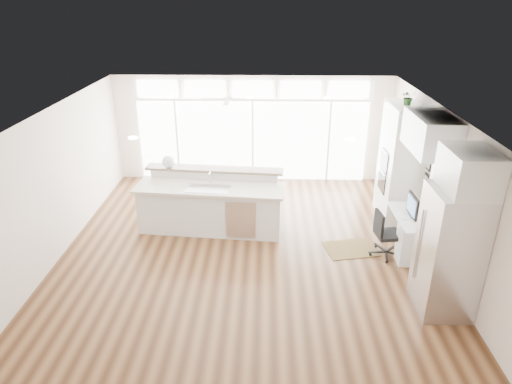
{
  "coord_description": "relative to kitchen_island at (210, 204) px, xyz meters",
  "views": [
    {
      "loc": [
        0.36,
        -7.31,
        4.58
      ],
      "look_at": [
        0.17,
        0.6,
        1.09
      ],
      "focal_mm": 32.0,
      "sensor_mm": 36.0,
      "label": 1
    }
  ],
  "objects": [
    {
      "name": "office_chair",
      "position": [
        3.41,
        -0.92,
        -0.15
      ],
      "size": [
        0.52,
        0.49,
        0.9
      ],
      "primitive_type": "cube",
      "rotation": [
        0.0,
        0.0,
        0.13
      ],
      "color": "black",
      "rests_on": "floor"
    },
    {
      "name": "kitchen_island",
      "position": [
        0.0,
        0.0,
        0.0
      ],
      "size": [
        3.11,
        1.41,
        1.2
      ],
      "primitive_type": "cube",
      "rotation": [
        0.0,
        0.0,
        -0.09
      ],
      "color": "white",
      "rests_on": "floor"
    },
    {
      "name": "monitor",
      "position": [
        3.83,
        -0.8,
        0.38
      ],
      "size": [
        0.1,
        0.53,
        0.44
      ],
      "primitive_type": "cube",
      "rotation": [
        0.0,
        0.0,
        0.03
      ],
      "color": "black",
      "rests_on": "desk_nook"
    },
    {
      "name": "desk_nook",
      "position": [
        3.91,
        -0.8,
        -0.22
      ],
      "size": [
        0.72,
        1.3,
        0.76
      ],
      "primitive_type": "cube",
      "color": "white",
      "rests_on": "floor"
    },
    {
      "name": "potted_plant",
      "position": [
        3.95,
        0.7,
        2.02
      ],
      "size": [
        0.33,
        0.36,
        0.24
      ],
      "primitive_type": "imported",
      "rotation": [
        0.0,
        0.0,
        0.17
      ],
      "color": "#2D5826",
      "rests_on": "oven_cabinet"
    },
    {
      "name": "refrigerator",
      "position": [
        3.89,
        -2.45,
        0.4
      ],
      "size": [
        0.76,
        0.9,
        2.0
      ],
      "primitive_type": "cube",
      "color": "silver",
      "rests_on": "floor"
    },
    {
      "name": "fishbowl",
      "position": [
        -0.91,
        0.49,
        0.73
      ],
      "size": [
        0.3,
        0.3,
        0.26
      ],
      "primitive_type": "sphere",
      "rotation": [
        0.0,
        0.0,
        -0.16
      ],
      "color": "white",
      "rests_on": "kitchen_island"
    },
    {
      "name": "glass_wall",
      "position": [
        0.78,
        2.84,
        0.45
      ],
      "size": [
        5.8,
        0.06,
        2.08
      ],
      "primitive_type": "cube",
      "color": "white",
      "rests_on": "wall_back"
    },
    {
      "name": "wall_front",
      "position": [
        0.78,
        -5.1,
        0.75
      ],
      "size": [
        7.0,
        0.04,
        2.7
      ],
      "primitive_type": "cube",
      "color": "silver",
      "rests_on": "floor"
    },
    {
      "name": "recessed_lights",
      "position": [
        0.78,
        -0.9,
        2.08
      ],
      "size": [
        3.4,
        3.0,
        0.02
      ],
      "primitive_type": "cube",
      "color": "white",
      "rests_on": "ceiling"
    },
    {
      "name": "wall_left",
      "position": [
        -2.72,
        -1.1,
        0.75
      ],
      "size": [
        0.04,
        8.0,
        2.7
      ],
      "primitive_type": "cube",
      "color": "silver",
      "rests_on": "floor"
    },
    {
      "name": "ceiling_fan",
      "position": [
        0.28,
        1.7,
        1.88
      ],
      "size": [
        1.16,
        1.16,
        0.32
      ],
      "primitive_type": "cube",
      "color": "white",
      "rests_on": "ceiling"
    },
    {
      "name": "ceiling",
      "position": [
        0.78,
        -1.1,
        2.1
      ],
      "size": [
        7.0,
        8.0,
        0.02
      ],
      "primitive_type": "cube",
      "color": "white",
      "rests_on": "wall_back"
    },
    {
      "name": "oven_cabinet",
      "position": [
        3.95,
        0.7,
        0.65
      ],
      "size": [
        0.64,
        1.2,
        2.5
      ],
      "primitive_type": "cube",
      "color": "white",
      "rests_on": "floor"
    },
    {
      "name": "transom_row",
      "position": [
        0.78,
        2.84,
        1.78
      ],
      "size": [
        5.9,
        0.06,
        0.4
      ],
      "primitive_type": "cube",
      "color": "white",
      "rests_on": "wall_back"
    },
    {
      "name": "wall_back",
      "position": [
        0.78,
        2.9,
        0.75
      ],
      "size": [
        7.0,
        0.04,
        2.7
      ],
      "primitive_type": "cube",
      "color": "silver",
      "rests_on": "floor"
    },
    {
      "name": "floor",
      "position": [
        0.78,
        -1.1,
        -0.61
      ],
      "size": [
        7.0,
        8.0,
        0.02
      ],
      "primitive_type": "cube",
      "color": "#412614",
      "rests_on": "ground"
    },
    {
      "name": "framed_photos",
      "position": [
        4.24,
        -0.18,
        0.8
      ],
      "size": [
        0.06,
        0.22,
        0.8
      ],
      "primitive_type": "cube",
      "color": "black",
      "rests_on": "wall_right"
    },
    {
      "name": "wall_right",
      "position": [
        4.28,
        -1.1,
        0.75
      ],
      "size": [
        0.04,
        8.0,
        2.7
      ],
      "primitive_type": "cube",
      "color": "silver",
      "rests_on": "floor"
    },
    {
      "name": "rug",
      "position": [
        2.79,
        -0.72,
        -0.59
      ],
      "size": [
        1.09,
        0.89,
        0.01
      ],
      "primitive_type": "cube",
      "rotation": [
        0.0,
        0.0,
        0.21
      ],
      "color": "#3D2A13",
      "rests_on": "floor"
    },
    {
      "name": "upper_cabinets",
      "position": [
        3.95,
        -0.8,
        1.75
      ],
      "size": [
        0.64,
        1.3,
        0.64
      ],
      "primitive_type": "cube",
      "color": "white",
      "rests_on": "wall_right"
    },
    {
      "name": "keyboard",
      "position": [
        3.66,
        -0.8,
        0.17
      ],
      "size": [
        0.16,
        0.32,
        0.02
      ],
      "primitive_type": "cube",
      "rotation": [
        0.0,
        0.0,
        0.16
      ],
      "color": "white",
      "rests_on": "desk_nook"
    },
    {
      "name": "desk_window",
      "position": [
        4.24,
        -0.8,
        0.95
      ],
      "size": [
        0.04,
        0.85,
        0.85
      ],
      "primitive_type": "cube",
      "color": "white",
      "rests_on": "wall_right"
    },
    {
      "name": "fridge_cabinet",
      "position": [
        3.95,
        -2.45,
        1.7
      ],
      "size": [
        0.64,
        0.9,
        0.6
      ],
      "primitive_type": "cube",
      "color": "white",
      "rests_on": "wall_right"
    }
  ]
}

